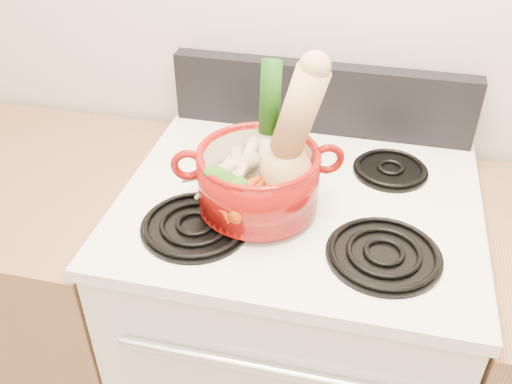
% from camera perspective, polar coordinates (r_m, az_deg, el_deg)
% --- Properties ---
extents(stove_body, '(0.76, 0.65, 0.92)m').
position_cam_1_polar(stove_body, '(1.60, 3.59, -14.57)').
color(stove_body, silver).
rests_on(stove_body, floor).
extents(cooktop, '(0.78, 0.67, 0.03)m').
position_cam_1_polar(cooktop, '(1.27, 4.38, -0.88)').
color(cooktop, white).
rests_on(cooktop, stove_body).
extents(control_backsplash, '(0.76, 0.05, 0.18)m').
position_cam_1_polar(control_backsplash, '(1.47, 6.55, 9.30)').
color(control_backsplash, black).
rests_on(control_backsplash, cooktop).
extents(oven_handle, '(0.60, 0.02, 0.02)m').
position_cam_1_polar(oven_handle, '(1.14, 1.03, -17.29)').
color(oven_handle, silver).
rests_on(oven_handle, stove_body).
extents(burner_front_left, '(0.22, 0.22, 0.02)m').
position_cam_1_polar(burner_front_left, '(1.17, -6.10, -3.25)').
color(burner_front_left, black).
rests_on(burner_front_left, cooktop).
extents(burner_front_right, '(0.22, 0.22, 0.02)m').
position_cam_1_polar(burner_front_right, '(1.13, 12.67, -5.99)').
color(burner_front_right, black).
rests_on(burner_front_right, cooktop).
extents(burner_back_left, '(0.17, 0.17, 0.02)m').
position_cam_1_polar(burner_back_left, '(1.40, -2.29, 4.33)').
color(burner_back_left, black).
rests_on(burner_back_left, cooktop).
extents(burner_back_right, '(0.17, 0.17, 0.02)m').
position_cam_1_polar(burner_back_right, '(1.37, 13.30, 2.30)').
color(burner_back_right, black).
rests_on(burner_back_right, cooktop).
extents(dutch_oven, '(0.31, 0.31, 0.12)m').
position_cam_1_polar(dutch_oven, '(1.17, 0.22, 1.33)').
color(dutch_oven, maroon).
rests_on(dutch_oven, burner_front_left).
extents(pot_handle_left, '(0.07, 0.04, 0.07)m').
position_cam_1_polar(pot_handle_left, '(1.15, -6.83, 2.73)').
color(pot_handle_left, maroon).
rests_on(pot_handle_left, dutch_oven).
extents(pot_handle_right, '(0.07, 0.04, 0.07)m').
position_cam_1_polar(pot_handle_right, '(1.17, 7.18, 3.32)').
color(pot_handle_right, maroon).
rests_on(pot_handle_right, dutch_oven).
extents(squash, '(0.20, 0.14, 0.30)m').
position_cam_1_polar(squash, '(1.12, 3.76, 5.99)').
color(squash, tan).
rests_on(squash, dutch_oven).
extents(leek, '(0.04, 0.09, 0.28)m').
position_cam_1_polar(leek, '(1.16, 1.27, 6.89)').
color(leek, silver).
rests_on(leek, dutch_oven).
extents(ginger, '(0.09, 0.07, 0.04)m').
position_cam_1_polar(ginger, '(1.23, 2.25, 2.14)').
color(ginger, tan).
rests_on(ginger, dutch_oven).
extents(parsnip_0, '(0.12, 0.24, 0.06)m').
position_cam_1_polar(parsnip_0, '(1.23, -2.79, 2.77)').
color(parsnip_0, beige).
rests_on(parsnip_0, dutch_oven).
extents(parsnip_1, '(0.09, 0.20, 0.06)m').
position_cam_1_polar(parsnip_1, '(1.20, -2.10, 1.62)').
color(parsnip_1, '#EEE7C2').
rests_on(parsnip_1, dutch_oven).
extents(parsnip_2, '(0.07, 0.18, 0.05)m').
position_cam_1_polar(parsnip_2, '(1.20, -2.03, 2.11)').
color(parsnip_2, beige).
rests_on(parsnip_2, dutch_oven).
extents(parsnip_3, '(0.17, 0.12, 0.05)m').
position_cam_1_polar(parsnip_3, '(1.20, -3.62, 2.37)').
color(parsnip_3, beige).
rests_on(parsnip_3, dutch_oven).
extents(parsnip_4, '(0.05, 0.20, 0.06)m').
position_cam_1_polar(parsnip_4, '(1.20, -1.05, 3.13)').
color(parsnip_4, beige).
rests_on(parsnip_4, dutch_oven).
extents(carrot_0, '(0.09, 0.16, 0.04)m').
position_cam_1_polar(carrot_0, '(1.14, -0.79, -0.58)').
color(carrot_0, red).
rests_on(carrot_0, dutch_oven).
extents(carrot_1, '(0.12, 0.15, 0.05)m').
position_cam_1_polar(carrot_1, '(1.16, -1.38, 0.26)').
color(carrot_1, '#D3450A').
rests_on(carrot_1, dutch_oven).
extents(carrot_2, '(0.06, 0.15, 0.04)m').
position_cam_1_polar(carrot_2, '(1.13, -0.44, -0.50)').
color(carrot_2, '#C23509').
rests_on(carrot_2, dutch_oven).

